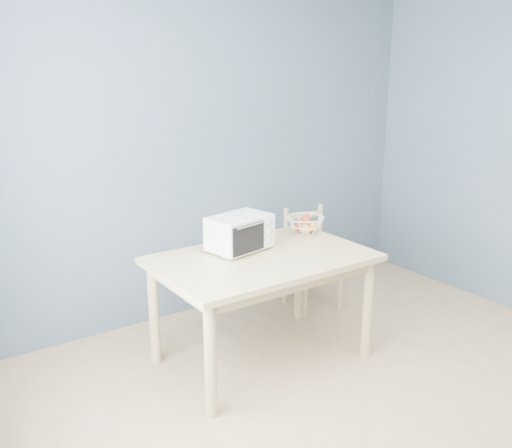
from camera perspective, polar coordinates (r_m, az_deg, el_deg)
room at (r=2.85m, az=18.61°, el=1.38°), size 4.01×4.51×2.61m
dining_table at (r=3.77m, az=0.63°, el=-4.68°), size 1.40×0.90×0.75m
toaster_oven at (r=3.80m, az=-1.81°, el=-0.90°), size 0.45×0.37×0.24m
fruit_basket at (r=4.21m, az=4.91°, el=-0.09°), size 0.34×0.34×0.14m
dining_chair at (r=4.74m, az=5.46°, el=-3.48°), size 0.44×0.44×0.83m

